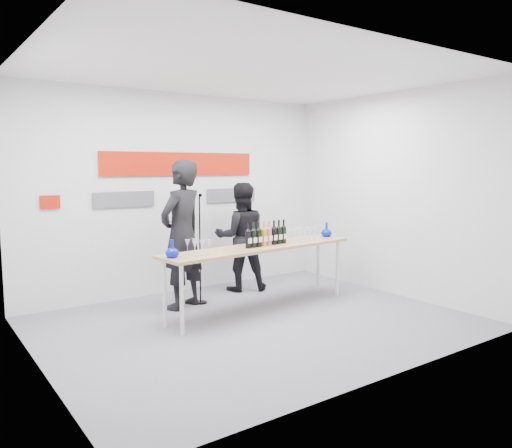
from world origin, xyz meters
The scene contains 12 objects.
ground centered at (0.00, 0.00, 0.00)m, with size 5.00×5.00×0.00m, color slate.
back_wall centered at (0.00, 2.00, 1.50)m, with size 5.00×0.04×3.00m, color silver.
signage centered at (-0.06, 1.97, 1.81)m, with size 3.38×0.02×0.79m.
tasting_table centered at (0.37, 0.43, 0.80)m, with size 2.93×0.84×0.87m.
wine_bottles centered at (0.45, 0.41, 1.03)m, with size 0.71×0.14×0.33m.
decanter_left centered at (-0.96, 0.33, 0.97)m, with size 0.16×0.16×0.21m, color #08159D, non-canonical shape.
decanter_right centered at (1.69, 0.57, 0.97)m, with size 0.16×0.16×0.21m, color #08159D, non-canonical shape.
glasses_left centered at (-0.63, 0.32, 0.96)m, with size 0.28×0.23×0.18m.
glasses_right centered at (1.07, 0.49, 0.96)m, with size 0.58×0.27×0.18m.
presenter_left centered at (-0.44, 1.12, 1.00)m, with size 0.73×0.48×2.01m, color black.
presenter_right centered at (0.75, 1.48, 0.83)m, with size 0.81×0.63×1.67m, color black.
mic_stand centered at (-0.13, 1.17, 0.47)m, with size 0.18×0.18×1.55m.
Camera 1 is at (-3.46, -4.86, 1.92)m, focal length 35.00 mm.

